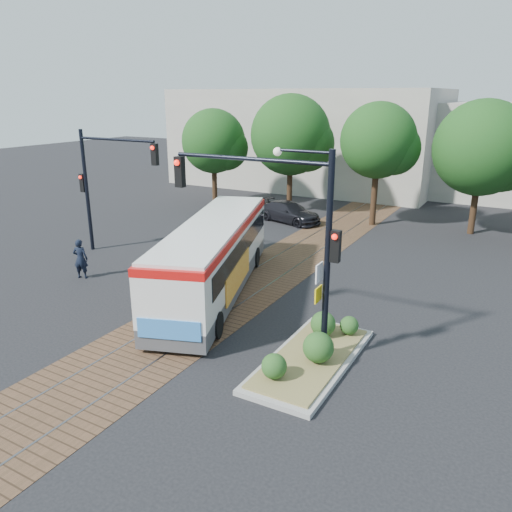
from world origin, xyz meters
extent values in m
plane|color=black|center=(0.00, 0.00, 0.00)|extent=(120.00, 120.00, 0.00)
cube|color=brown|center=(0.00, 4.00, 0.01)|extent=(3.60, 40.00, 0.01)
cube|color=slate|center=(-0.75, 4.00, 0.01)|extent=(0.06, 40.00, 0.01)
cube|color=slate|center=(0.75, 4.00, 0.01)|extent=(0.06, 40.00, 0.01)
cylinder|color=#382314|center=(-10.00, 16.00, 1.43)|extent=(0.36, 0.36, 2.86)
sphere|color=#153B12|center=(-10.00, 16.00, 4.51)|extent=(4.40, 4.40, 4.40)
cylinder|color=#382314|center=(-4.50, 16.80, 1.56)|extent=(0.36, 0.36, 3.12)
sphere|color=#153B12|center=(-4.50, 16.80, 5.07)|extent=(5.20, 5.20, 5.20)
cylinder|color=#382314|center=(1.50, 16.00, 1.69)|extent=(0.36, 0.36, 3.39)
sphere|color=#153B12|center=(1.50, 16.00, 5.04)|extent=(4.40, 4.40, 4.40)
cylinder|color=#382314|center=(7.00, 16.80, 1.43)|extent=(0.36, 0.36, 2.86)
sphere|color=#153B12|center=(7.00, 16.80, 4.81)|extent=(5.20, 5.20, 5.20)
cube|color=#ADA899|center=(-8.00, 28.00, 4.00)|extent=(22.00, 12.00, 8.00)
cube|color=#424244|center=(-0.77, 2.23, 0.49)|extent=(5.66, 10.85, 0.62)
cube|color=white|center=(-0.77, 2.23, 1.65)|extent=(5.68, 10.85, 1.70)
cube|color=black|center=(-0.86, 2.48, 1.92)|extent=(5.37, 9.86, 0.80)
cube|color=red|center=(-0.77, 2.23, 2.63)|extent=(5.71, 10.86, 0.27)
cube|color=white|center=(-0.77, 2.23, 2.81)|extent=(5.49, 10.49, 0.12)
cube|color=black|center=(0.96, -2.70, 2.01)|extent=(1.38, 0.58, 0.80)
cube|color=#327AC9|center=(1.01, -2.84, 0.94)|extent=(1.87, 0.70, 0.62)
cube|color=orange|center=(0.62, 1.77, 1.12)|extent=(1.38, 3.81, 0.98)
cylinder|color=black|center=(-0.46, -1.74, 0.45)|extent=(0.59, 0.95, 0.89)
cylinder|color=black|center=(1.47, -1.05, 0.45)|extent=(0.59, 0.95, 0.89)
cylinder|color=black|center=(-2.87, 5.08, 0.45)|extent=(0.59, 0.95, 0.89)
cylinder|color=black|center=(-0.93, 5.77, 0.45)|extent=(0.59, 0.95, 0.89)
cube|color=gray|center=(4.80, -1.00, 0.07)|extent=(2.20, 5.20, 0.15)
cube|color=olive|center=(4.80, -1.00, 0.19)|extent=(1.90, 4.80, 0.08)
sphere|color=#1E4719|center=(4.40, -2.60, 0.58)|extent=(0.70, 0.70, 0.70)
sphere|color=#1E4719|center=(5.10, -1.20, 0.68)|extent=(0.90, 0.90, 0.90)
sphere|color=#1E4719|center=(4.60, 0.40, 0.63)|extent=(0.80, 0.80, 0.80)
sphere|color=#1E4719|center=(5.30, 0.90, 0.53)|extent=(0.60, 0.60, 0.60)
cylinder|color=black|center=(5.10, -0.80, 3.21)|extent=(0.18, 0.18, 6.00)
cylinder|color=black|center=(2.60, -0.80, 5.81)|extent=(5.00, 0.12, 0.12)
cube|color=black|center=(0.10, -0.80, 5.26)|extent=(0.28, 0.22, 0.95)
sphere|color=#FF190C|center=(0.10, -0.94, 5.56)|extent=(0.18, 0.18, 0.18)
cube|color=black|center=(5.32, -0.80, 3.61)|extent=(0.26, 0.20, 0.90)
sphere|color=#FF190C|center=(5.32, -0.93, 3.92)|extent=(0.16, 0.16, 0.16)
cube|color=white|center=(4.92, -0.92, 2.81)|extent=(0.04, 0.45, 0.55)
cube|color=yellow|center=(4.92, -0.92, 2.17)|extent=(0.04, 0.45, 0.45)
cylinder|color=black|center=(4.30, -0.80, 6.12)|extent=(1.60, 0.08, 0.08)
sphere|color=silver|center=(3.50, -0.80, 6.06)|extent=(0.24, 0.24, 0.24)
cylinder|color=black|center=(-9.50, 4.00, 3.00)|extent=(0.18, 0.18, 6.00)
cylinder|color=black|center=(-7.25, 4.00, 5.60)|extent=(4.50, 0.12, 0.12)
cube|color=black|center=(-5.00, 4.00, 5.05)|extent=(0.28, 0.22, 0.95)
sphere|color=#FF190C|center=(-5.00, 3.86, 5.35)|extent=(0.18, 0.18, 0.18)
cube|color=black|center=(-9.72, 4.00, 3.40)|extent=(0.26, 0.20, 0.90)
sphere|color=#FF190C|center=(-9.72, 3.87, 3.70)|extent=(0.16, 0.16, 0.16)
imported|color=black|center=(-6.68, 0.76, 0.87)|extent=(0.74, 0.62, 1.74)
imported|color=black|center=(-3.26, 14.17, 0.63)|extent=(4.64, 2.84, 1.26)
camera|label=1|loc=(9.81, -13.21, 7.55)|focal=35.00mm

